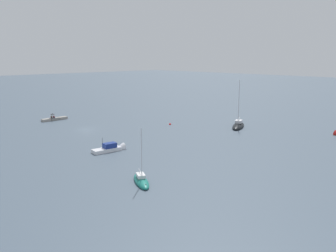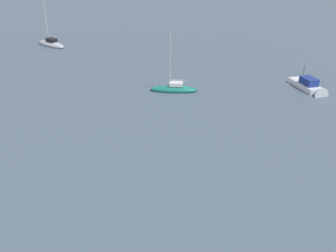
# 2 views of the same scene
# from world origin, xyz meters

# --- Properties ---
(sailboat_grey_near) EXTENTS (7.18, 5.00, 8.84)m
(sailboat_grey_near) POSITION_xyz_m (42.89, 46.25, 0.34)
(sailboat_grey_near) COLOR #ADB2B7
(sailboat_grey_near) RESTS_ON ground_plane
(sailboat_teal_far) EXTENTS (4.22, 6.03, 7.99)m
(sailboat_teal_far) POSITION_xyz_m (12.82, 35.29, 0.29)
(sailboat_teal_far) COLOR #197266
(sailboat_teal_far) RESTS_ON ground_plane
(motorboat_white_near) EXTENTS (6.32, 2.66, 3.44)m
(motorboat_white_near) POSITION_xyz_m (6.44, 19.35, 0.36)
(motorboat_white_near) COLOR silver
(motorboat_white_near) RESTS_ON ground_plane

